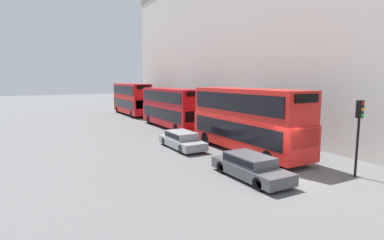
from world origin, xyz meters
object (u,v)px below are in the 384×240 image
Objects in this scene: car_hatchback at (182,139)px; bus_second_in_queue at (171,106)px; car_dark_sedan at (250,166)px; traffic_light at (359,122)px; bus_leading at (247,118)px; bus_third_in_queue at (132,98)px.

bus_second_in_queue is at bearing 69.56° from car_hatchback.
traffic_light is at bearing -26.07° from car_dark_sedan.
car_hatchback reaches higher than car_dark_sedan.
car_dark_sedan is (-3.40, -4.54, -1.78)m from bus_leading.
bus_leading reaches higher than car_hatchback.
bus_second_in_queue is 9.87m from car_hatchback.
traffic_light is at bearing -63.84° from car_hatchback.
bus_third_in_queue is 2.61× the size of traffic_light.
bus_leading is 12.36m from bus_second_in_queue.
bus_third_in_queue is at bearing 90.00° from bus_second_in_queue.
bus_third_in_queue is at bearing 92.81° from traffic_light.
car_hatchback is (-3.40, 3.23, -1.77)m from bus_leading.
car_dark_sedan is at bearing -90.00° from car_hatchback.
bus_second_in_queue is 2.61× the size of traffic_light.
bus_second_in_queue reaches higher than car_hatchback.
bus_second_in_queue is 13.69m from bus_third_in_queue.
bus_third_in_queue is 23.14m from car_hatchback.
car_hatchback is at bearing -98.48° from bus_third_in_queue.
bus_leading is 0.97× the size of bus_third_in_queue.
car_hatchback is (0.00, 7.77, 0.01)m from car_dark_sedan.
bus_third_in_queue reaches higher than traffic_light.
car_dark_sedan is at bearing -126.82° from bus_leading.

